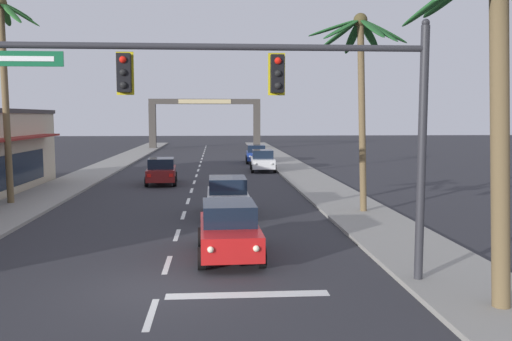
{
  "coord_description": "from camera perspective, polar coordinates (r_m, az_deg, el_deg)",
  "views": [
    {
      "loc": [
        1.45,
        -13.57,
        4.34
      ],
      "look_at": [
        3.04,
        8.0,
        2.2
      ],
      "focal_mm": 38.37,
      "sensor_mm": 36.0,
      "label": 1
    }
  ],
  "objects": [
    {
      "name": "ground_plane",
      "position": [
        14.32,
        -10.04,
        -12.08
      ],
      "size": [
        220.0,
        220.0,
        0.0
      ],
      "primitive_type": "plane",
      "color": "#2D2D33"
    },
    {
      "name": "sidewalk_right",
      "position": [
        34.43,
        6.46,
        -1.51
      ],
      "size": [
        3.2,
        110.0,
        0.14
      ],
      "primitive_type": "cube",
      "color": "gray",
      "rests_on": "ground"
    },
    {
      "name": "sidewalk_left",
      "position": [
        35.09,
        -19.46,
        -1.66
      ],
      "size": [
        3.2,
        110.0,
        0.14
      ],
      "primitive_type": "cube",
      "color": "gray",
      "rests_on": "ground"
    },
    {
      "name": "lane_markings",
      "position": [
        33.43,
        -5.9,
        -1.83
      ],
      "size": [
        4.28,
        87.2,
        0.01
      ],
      "color": "silver",
      "rests_on": "ground"
    },
    {
      "name": "traffic_signal_mast",
      "position": [
        13.62,
        2.44,
        7.79
      ],
      "size": [
        11.24,
        0.41,
        6.76
      ],
      "color": "#2D2D33",
      "rests_on": "ground"
    },
    {
      "name": "sedan_lead_at_stop_bar",
      "position": [
        17.11,
        -2.82,
        -6.12
      ],
      "size": [
        2.05,
        4.49,
        1.68
      ],
      "color": "red",
      "rests_on": "ground"
    },
    {
      "name": "sedan_third_in_queue",
      "position": [
        24.04,
        -2.98,
        -2.7
      ],
      "size": [
        1.97,
        4.46,
        1.68
      ],
      "color": "silver",
      "rests_on": "ground"
    },
    {
      "name": "sedan_oncoming_far",
      "position": [
        35.7,
        -9.83,
        -0.03
      ],
      "size": [
        2.14,
        4.52,
        1.68
      ],
      "color": "maroon",
      "rests_on": "ground"
    },
    {
      "name": "sedan_parked_nearest_kerb",
      "position": [
        43.56,
        0.7,
        1.06
      ],
      "size": [
        2.06,
        4.5,
        1.68
      ],
      "color": "silver",
      "rests_on": "ground"
    },
    {
      "name": "sedan_parked_mid_kerb",
      "position": [
        51.26,
        0.02,
        1.76
      ],
      "size": [
        2.08,
        4.5,
        1.68
      ],
      "color": "navy",
      "rests_on": "ground"
    },
    {
      "name": "palm_left_second",
      "position": [
        29.27,
        -24.87,
        10.69
      ],
      "size": [
        3.73,
        3.83,
        9.99
      ],
      "color": "brown",
      "rests_on": "ground"
    },
    {
      "name": "palm_right_nearest",
      "position": [
        12.89,
        24.09,
        10.38
      ],
      "size": [
        4.11,
        4.42,
        7.94
      ],
      "color": "brown",
      "rests_on": "ground"
    },
    {
      "name": "palm_right_second",
      "position": [
        24.65,
        10.8,
        11.02
      ],
      "size": [
        4.45,
        4.17,
        8.79
      ],
      "color": "brown",
      "rests_on": "ground"
    },
    {
      "name": "town_gateway_arch",
      "position": [
        74.22,
        -5.34,
        5.64
      ],
      "size": [
        14.91,
        0.9,
        6.69
      ],
      "color": "#423D38",
      "rests_on": "ground"
    }
  ]
}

